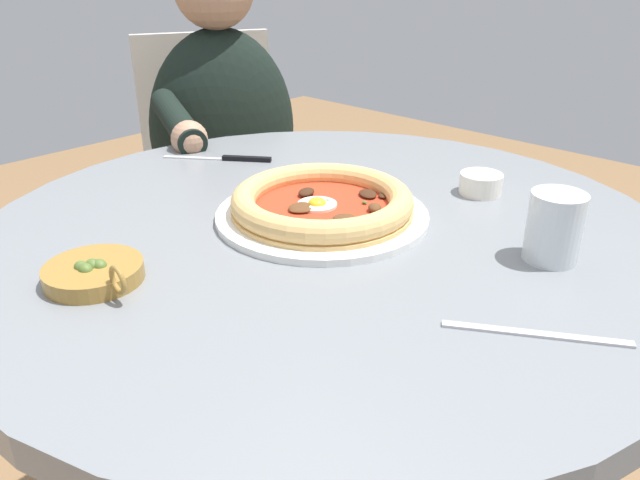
{
  "coord_description": "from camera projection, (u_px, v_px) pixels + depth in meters",
  "views": [
    {
      "loc": [
        -0.53,
        0.58,
        1.1
      ],
      "look_at": [
        -0.03,
        0.04,
        0.74
      ],
      "focal_mm": 34.62,
      "sensor_mm": 36.0,
      "label": 1
    }
  ],
  "objects": [
    {
      "name": "ramekin_capers",
      "position": [
        481.0,
        183.0,
        0.96
      ],
      "size": [
        0.07,
        0.07,
        0.03
      ],
      "color": "white",
      "rests_on": "dining_table"
    },
    {
      "name": "diner_person",
      "position": [
        228.0,
        209.0,
        1.59
      ],
      "size": [
        0.46,
        0.51,
        1.1
      ],
      "color": "#282833",
      "rests_on": "ground"
    },
    {
      "name": "fork_utensil",
      "position": [
        536.0,
        334.0,
        0.61
      ],
      "size": [
        0.16,
        0.1,
        0.0
      ],
      "color": "#BCBCC1",
      "rests_on": "dining_table"
    },
    {
      "name": "water_glass",
      "position": [
        554.0,
        232.0,
        0.75
      ],
      "size": [
        0.07,
        0.07,
        0.09
      ],
      "color": "silver",
      "rests_on": "dining_table"
    },
    {
      "name": "olive_pan",
      "position": [
        94.0,
        272.0,
        0.71
      ],
      "size": [
        0.14,
        0.11,
        0.04
      ],
      "color": "olive",
      "rests_on": "dining_table"
    },
    {
      "name": "cafe_chair_diner",
      "position": [
        217.0,
        172.0,
        1.69
      ],
      "size": [
        0.54,
        0.54,
        0.89
      ],
      "color": "beige",
      "rests_on": "ground"
    },
    {
      "name": "steak_knife",
      "position": [
        233.0,
        159.0,
        1.11
      ],
      "size": [
        0.17,
        0.12,
        0.01
      ],
      "color": "silver",
      "rests_on": "dining_table"
    },
    {
      "name": "dining_table",
      "position": [
        325.0,
        313.0,
        0.92
      ],
      "size": [
        0.97,
        0.97,
        0.75
      ],
      "color": "gray",
      "rests_on": "ground"
    },
    {
      "name": "pizza_on_plate",
      "position": [
        322.0,
        205.0,
        0.87
      ],
      "size": [
        0.3,
        0.3,
        0.04
      ],
      "color": "white",
      "rests_on": "dining_table"
    }
  ]
}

